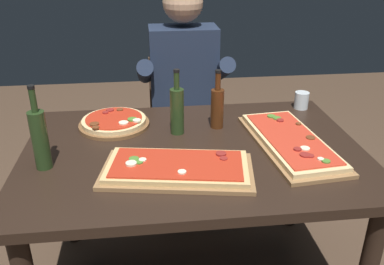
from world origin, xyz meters
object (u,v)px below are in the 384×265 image
object	(u,v)px
tumbler_near_camera	(301,100)
pizza_rectangular_left	(290,141)
diner_chair	(183,121)
oil_bottle_amber	(177,110)
dining_table	(193,168)
pizza_rectangular_front	(177,168)
wine_bottle_dark	(40,138)
vinegar_bottle_green	(217,106)
seated_diner	(184,89)
pizza_round_far	(114,122)

from	to	relation	value
tumbler_near_camera	pizza_rectangular_left	bearing A→B (deg)	-115.78
tumbler_near_camera	diner_chair	size ratio (longest dim) A/B	0.10
pizza_rectangular_left	oil_bottle_amber	world-z (taller)	oil_bottle_amber
dining_table	pizza_rectangular_front	distance (m)	0.24
diner_chair	wine_bottle_dark	bearing A→B (deg)	-123.23
pizza_rectangular_front	oil_bottle_amber	xyz separation A→B (m)	(0.03, 0.35, 0.09)
vinegar_bottle_green	seated_diner	size ratio (longest dim) A/B	0.20
pizza_rectangular_front	pizza_rectangular_left	world-z (taller)	same
pizza_rectangular_left	tumbler_near_camera	distance (m)	0.45
pizza_round_far	seated_diner	distance (m)	0.60
pizza_rectangular_left	diner_chair	xyz separation A→B (m)	(-0.37, 0.88, -0.27)
tumbler_near_camera	vinegar_bottle_green	bearing A→B (deg)	-159.04
oil_bottle_amber	vinegar_bottle_green	xyz separation A→B (m)	(0.19, 0.04, -0.01)
pizza_round_far	vinegar_bottle_green	bearing A→B (deg)	-7.86
vinegar_bottle_green	seated_diner	bearing A→B (deg)	100.26
vinegar_bottle_green	pizza_rectangular_left	bearing A→B (deg)	-39.40
pizza_rectangular_front	wine_bottle_dark	xyz separation A→B (m)	(-0.50, 0.10, 0.10)
tumbler_near_camera	seated_diner	world-z (taller)	seated_diner
pizza_rectangular_left	seated_diner	bearing A→B (deg)	116.01
pizza_round_far	tumbler_near_camera	size ratio (longest dim) A/B	3.79
pizza_rectangular_front	seated_diner	bearing A→B (deg)	82.62
dining_table	wine_bottle_dark	size ratio (longest dim) A/B	4.28
pizza_rectangular_front	seated_diner	distance (m)	0.93
vinegar_bottle_green	tumbler_near_camera	size ratio (longest dim) A/B	3.18
dining_table	pizza_rectangular_left	xyz separation A→B (m)	(0.41, -0.02, 0.12)
wine_bottle_dark	tumbler_near_camera	bearing A→B (deg)	21.62
pizza_round_far	diner_chair	bearing A→B (deg)	57.57
wine_bottle_dark	dining_table	bearing A→B (deg)	8.51
dining_table	tumbler_near_camera	xyz separation A→B (m)	(0.60, 0.38, 0.14)
oil_bottle_amber	vinegar_bottle_green	bearing A→B (deg)	12.55
pizza_round_far	dining_table	bearing A→B (deg)	-38.39
pizza_rectangular_front	seated_diner	size ratio (longest dim) A/B	0.45
tumbler_near_camera	pizza_rectangular_front	bearing A→B (deg)	-140.22
dining_table	oil_bottle_amber	distance (m)	0.27
dining_table	oil_bottle_amber	world-z (taller)	oil_bottle_amber
pizza_rectangular_front	diner_chair	distance (m)	1.09
wine_bottle_dark	tumbler_near_camera	xyz separation A→B (m)	(1.18, 0.47, -0.08)
pizza_rectangular_left	wine_bottle_dark	bearing A→B (deg)	-176.24
dining_table	wine_bottle_dark	world-z (taller)	wine_bottle_dark
oil_bottle_amber	diner_chair	size ratio (longest dim) A/B	0.34
tumbler_near_camera	diner_chair	world-z (taller)	diner_chair
vinegar_bottle_green	diner_chair	bearing A→B (deg)	98.41
pizza_rectangular_front	vinegar_bottle_green	size ratio (longest dim) A/B	2.20
pizza_rectangular_front	pizza_round_far	world-z (taller)	same
dining_table	wine_bottle_dark	distance (m)	0.63
dining_table	vinegar_bottle_green	size ratio (longest dim) A/B	5.15
vinegar_bottle_green	tumbler_near_camera	distance (m)	0.50
dining_table	pizza_rectangular_left	world-z (taller)	pizza_rectangular_left
vinegar_bottle_green	tumbler_near_camera	bearing A→B (deg)	20.96
pizza_rectangular_left	wine_bottle_dark	world-z (taller)	wine_bottle_dark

